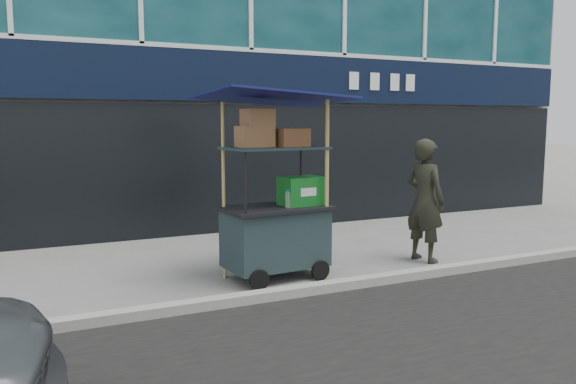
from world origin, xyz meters
TOP-DOWN VIEW (x-y plane):
  - ground at (0.00, 0.00)m, footprint 80.00×80.00m
  - curb at (0.00, -0.20)m, footprint 80.00×0.18m
  - vendor_cart at (-0.92, 0.65)m, footprint 1.96×1.47m
  - vendor_man at (1.45, 0.55)m, footprint 0.57×0.75m

SIDE VIEW (x-z plane):
  - ground at x=0.00m, z-range 0.00..0.00m
  - curb at x=0.00m, z-range 0.00..0.12m
  - vendor_cart at x=-0.92m, z-range -0.37..2.12m
  - vendor_man at x=1.45m, z-range 0.00..1.83m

